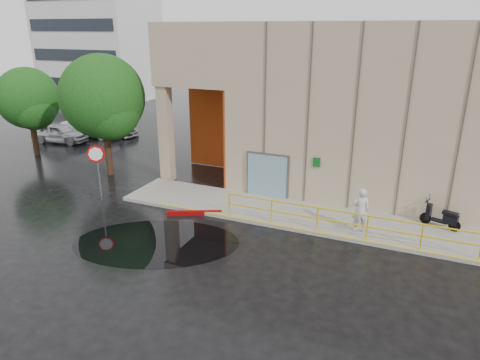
# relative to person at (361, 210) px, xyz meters

# --- Properties ---
(ground) EXTENTS (120.00, 120.00, 0.00)m
(ground) POSITION_rel_person_xyz_m (-4.83, -3.76, -1.06)
(ground) COLOR black
(ground) RESTS_ON ground
(sidewalk) EXTENTS (20.00, 3.00, 0.15)m
(sidewalk) POSITION_rel_person_xyz_m (-0.83, 0.74, -0.98)
(sidewalk) COLOR gray
(sidewalk) RESTS_ON ground
(building) EXTENTS (20.00, 10.17, 8.00)m
(building) POSITION_rel_person_xyz_m (0.27, 7.23, 3.15)
(building) COLOR tan
(building) RESTS_ON ground
(guardrail) EXTENTS (9.56, 0.06, 1.03)m
(guardrail) POSITION_rel_person_xyz_m (-0.58, -0.61, -0.38)
(guardrail) COLOR yellow
(guardrail) RESTS_ON sidewalk
(distant_building) EXTENTS (12.00, 8.08, 15.00)m
(distant_building) POSITION_rel_person_xyz_m (-32.83, 24.22, 6.44)
(distant_building) COLOR silver
(distant_building) RESTS_ON ground
(person) EXTENTS (0.77, 0.62, 1.82)m
(person) POSITION_rel_person_xyz_m (0.00, 0.00, 0.00)
(person) COLOR silver
(person) RESTS_ON sidewalk
(scooter) EXTENTS (1.61, 0.95, 1.21)m
(scooter) POSITION_rel_person_xyz_m (2.95, 1.68, -0.21)
(scooter) COLOR black
(scooter) RESTS_ON sidewalk
(stop_sign) EXTENTS (0.69, 0.51, 2.72)m
(stop_sign) POSITION_rel_person_xyz_m (-11.74, -1.19, 0.91)
(stop_sign) COLOR #5D5D62
(stop_sign) RESTS_ON ground
(red_curb) EXTENTS (2.26, 1.16, 0.18)m
(red_curb) POSITION_rel_person_xyz_m (-6.90, -0.86, -0.97)
(red_curb) COLOR #7C0403
(red_curb) RESTS_ON ground
(puddle) EXTENTS (7.34, 5.98, 0.01)m
(puddle) POSITION_rel_person_xyz_m (-7.00, -3.69, -1.06)
(puddle) COLOR black
(puddle) RESTS_ON ground
(car_a) EXTENTS (4.20, 2.18, 1.37)m
(car_a) POSITION_rel_person_xyz_m (-21.83, 6.44, -0.38)
(car_a) COLOR silver
(car_a) RESTS_ON ground
(car_b) EXTENTS (4.60, 1.78, 1.49)m
(car_b) POSITION_rel_person_xyz_m (-20.83, 8.64, -0.31)
(car_b) COLOR white
(car_b) RESTS_ON ground
(car_c) EXTENTS (4.38, 1.95, 1.25)m
(car_c) POSITION_rel_person_xyz_m (-19.83, 9.54, -0.44)
(car_c) COLOR #ADB0B4
(car_c) RESTS_ON ground
(tree_near) EXTENTS (4.44, 4.44, 6.53)m
(tree_near) POSITION_rel_person_xyz_m (-13.75, 2.08, 3.08)
(tree_near) COLOR black
(tree_near) RESTS_ON ground
(tree_far) EXTENTS (3.77, 3.76, 5.53)m
(tree_far) POSITION_rel_person_xyz_m (-20.61, 3.29, 2.43)
(tree_far) COLOR black
(tree_far) RESTS_ON ground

